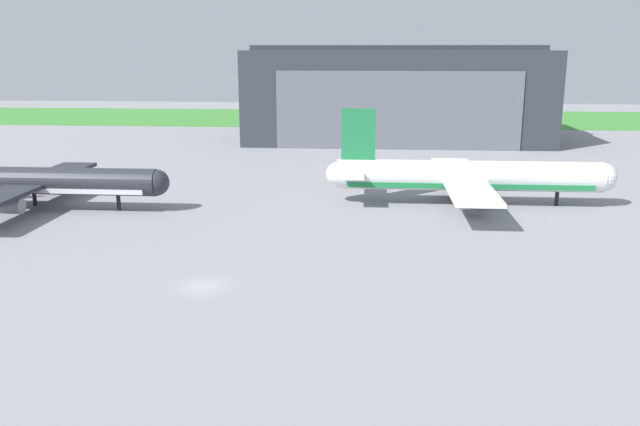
# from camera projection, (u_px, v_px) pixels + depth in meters

# --- Properties ---
(ground_plane) EXTENTS (440.00, 440.00, 0.00)m
(ground_plane) POSITION_uv_depth(u_px,v_px,m) (204.00, 286.00, 63.12)
(ground_plane) COLOR gray
(grass_field_strip) EXTENTS (440.00, 56.00, 0.08)m
(grass_field_strip) POSITION_uv_depth(u_px,v_px,m) (324.00, 118.00, 215.50)
(grass_field_strip) COLOR #3C8534
(grass_field_strip) RESTS_ON ground_plane
(maintenance_hangar) EXTENTS (71.13, 39.43, 22.77)m
(maintenance_hangar) POSITION_uv_depth(u_px,v_px,m) (395.00, 94.00, 164.47)
(maintenance_hangar) COLOR #2D333D
(maintenance_hangar) RESTS_ON ground_plane
(airliner_far_right) EXTENTS (37.96, 32.86, 12.43)m
(airliner_far_right) POSITION_uv_depth(u_px,v_px,m) (35.00, 182.00, 92.43)
(airliner_far_right) COLOR #282B33
(airliner_far_right) RESTS_ON ground_plane
(airliner_far_left) EXTENTS (41.50, 33.99, 13.71)m
(airliner_far_left) POSITION_uv_depth(u_px,v_px,m) (469.00, 177.00, 95.49)
(airliner_far_left) COLOR white
(airliner_far_left) RESTS_ON ground_plane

